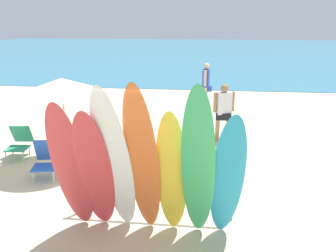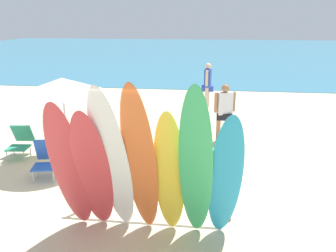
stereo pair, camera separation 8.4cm
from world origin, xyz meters
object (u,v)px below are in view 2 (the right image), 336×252
at_px(surfboard_red_1, 93,173).
at_px(surfboard_yellow_4, 170,176).
at_px(surfboard_red_0, 70,170).
at_px(surfboard_green_5, 196,168).
at_px(beach_umbrella, 62,86).
at_px(beach_chair_red, 46,158).
at_px(surfboard_orange_3, 140,164).
at_px(surfboard_white_2, 113,164).
at_px(beachgoer_photographing, 208,83).
at_px(surfboard_rack, 153,188).
at_px(surfboard_teal_6, 225,180).
at_px(beach_chair_blue, 21,140).
at_px(beachgoer_midbeach, 225,109).

relative_size(surfboard_red_1, surfboard_yellow_4, 1.04).
distance_m(surfboard_red_0, surfboard_green_5, 1.91).
bearing_deg(beach_umbrella, beach_chair_red, -97.14).
relative_size(surfboard_orange_3, beach_umbrella, 1.33).
relative_size(surfboard_white_2, surfboard_orange_3, 0.99).
bearing_deg(beach_umbrella, beachgoer_photographing, 60.31).
bearing_deg(beach_umbrella, surfboard_rack, -42.20).
xyz_separation_m(surfboard_rack, surfboard_red_1, (-0.78, -0.74, 0.57)).
distance_m(surfboard_red_0, beach_chair_red, 2.65).
distance_m(surfboard_red_0, surfboard_red_1, 0.36).
height_order(surfboard_red_1, surfboard_teal_6, surfboard_red_1).
bearing_deg(surfboard_green_5, beach_chair_red, 149.39).
bearing_deg(surfboard_red_1, beachgoer_photographing, 76.39).
bearing_deg(beachgoer_photographing, beach_umbrella, 157.20).
xyz_separation_m(surfboard_white_2, surfboard_yellow_4, (0.84, 0.10, -0.19)).
xyz_separation_m(surfboard_teal_6, beach_umbrella, (-3.66, 2.94, 0.75)).
relative_size(surfboard_white_2, surfboard_yellow_4, 1.19).
xyz_separation_m(surfboard_red_0, surfboard_red_1, (0.35, 0.03, -0.06)).
relative_size(beach_chair_red, beach_chair_blue, 1.04).
xyz_separation_m(surfboard_orange_3, beach_umbrella, (-2.42, 3.00, 0.55)).
height_order(surfboard_red_0, beachgoer_photographing, surfboard_red_0).
relative_size(surfboard_rack, surfboard_yellow_4, 1.21).
bearing_deg(beach_chair_red, beachgoer_photographing, 51.13).
bearing_deg(surfboard_red_0, surfboard_red_1, 4.13).
xyz_separation_m(surfboard_yellow_4, surfboard_teal_6, (0.82, -0.04, 0.00)).
height_order(surfboard_red_1, beach_umbrella, surfboard_red_1).
xyz_separation_m(surfboard_orange_3, beachgoer_midbeach, (1.36, 4.94, -0.37)).
bearing_deg(beachgoer_photographing, surfboard_yellow_4, -175.86).
bearing_deg(surfboard_red_0, surfboard_yellow_4, 2.98).
bearing_deg(surfboard_red_1, surfboard_orange_3, -5.51).
distance_m(surfboard_yellow_4, beach_chair_blue, 5.14).
bearing_deg(surfboard_yellow_4, beach_chair_red, 146.54).
bearing_deg(beach_chair_blue, beach_umbrella, -11.80).
distance_m(surfboard_green_5, surfboard_teal_6, 0.49).
height_order(surfboard_orange_3, surfboard_teal_6, surfboard_orange_3).
bearing_deg(surfboard_yellow_4, surfboard_orange_3, -165.26).
relative_size(surfboard_yellow_4, surfboard_green_5, 0.82).
height_order(surfboard_red_0, surfboard_teal_6, surfboard_red_0).
bearing_deg(beachgoer_photographing, beach_chair_red, 159.91).
xyz_separation_m(surfboard_yellow_4, beach_chair_blue, (-4.10, 3.03, -0.67)).
height_order(surfboard_white_2, beachgoer_midbeach, surfboard_white_2).
bearing_deg(beach_chair_red, surfboard_red_1, -60.91).
distance_m(surfboard_white_2, beachgoer_midbeach, 5.26).
xyz_separation_m(surfboard_red_0, surfboard_orange_3, (1.09, 0.01, 0.14)).
bearing_deg(beachgoer_midbeach, surfboard_red_1, -133.13).
xyz_separation_m(beachgoer_midbeach, beach_chair_red, (-3.90, -2.85, -0.50)).
bearing_deg(surfboard_green_5, surfboard_rack, 134.96).
distance_m(surfboard_green_5, beach_chair_blue, 5.59).
bearing_deg(beach_umbrella, surfboard_orange_3, -51.11).
distance_m(beach_chair_blue, beach_umbrella, 1.92).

